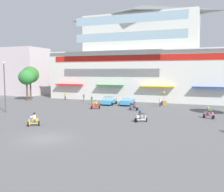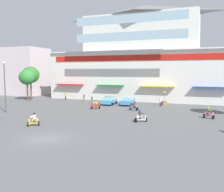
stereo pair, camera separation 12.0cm
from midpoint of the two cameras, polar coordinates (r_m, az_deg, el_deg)
ground_plane at (r=35.44m, az=-2.42°, el=-4.41°), size 128.00×128.00×0.00m
colonial_building at (r=56.26m, az=6.63°, el=8.21°), size 39.47×14.88×20.43m
flank_building_left at (r=71.19m, az=-19.23°, el=5.24°), size 11.23×8.87×12.19m
plaza_tree_0 at (r=56.91m, az=-17.85°, el=4.56°), size 3.65×3.77×7.19m
plaza_tree_2 at (r=55.90m, az=-18.60°, el=4.00°), size 3.50×3.14×6.50m
parked_car_0 at (r=46.64m, az=-0.58°, el=-1.05°), size 2.50×3.86×1.52m
parked_car_1 at (r=46.15m, az=3.67°, el=-1.13°), size 2.48×4.19×1.50m
scooter_rider_0 at (r=29.94m, az=-17.20°, el=-5.28°), size 1.33×1.23×1.53m
scooter_rider_1 at (r=41.47m, az=-3.61°, el=-2.07°), size 1.47×1.31×1.52m
scooter_rider_2 at (r=30.96m, az=6.59°, el=-4.72°), size 1.48×1.34×1.55m
scooter_rider_5 at (r=35.40m, az=21.09°, el=-3.73°), size 1.46×1.01×1.56m
scooter_rider_6 at (r=40.09m, az=5.11°, el=-2.35°), size 1.43×0.88×1.51m
pedestrian_0 at (r=51.58m, az=-6.26°, el=-0.25°), size 0.41×0.41×1.64m
pedestrian_1 at (r=55.88m, az=-10.39°, el=0.10°), size 0.54×0.54×1.59m
pedestrian_2 at (r=44.90m, az=10.94°, el=-1.16°), size 0.43×0.43×1.65m
pedestrian_3 at (r=46.87m, az=-4.46°, el=-0.78°), size 0.50×0.50×1.69m
streetlamp_near at (r=40.77m, az=-22.99°, el=2.62°), size 0.40×0.40×7.55m
balloon_vendor_cart at (r=46.89m, az=11.74°, el=-0.87°), size 1.05×1.07×2.54m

